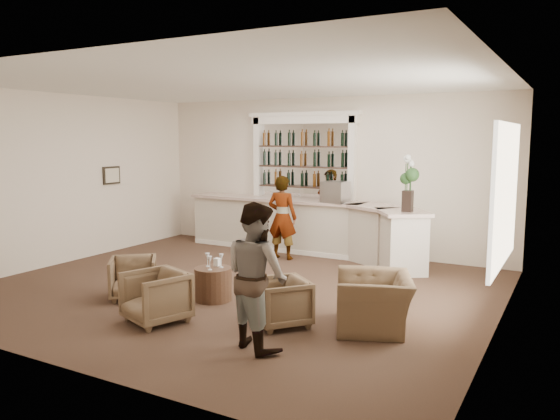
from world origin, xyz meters
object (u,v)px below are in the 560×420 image
(guest, at_px, (257,275))
(armchair_left, at_px, (133,278))
(bar_counter, at_px, (308,227))
(flower_vase, at_px, (408,180))
(armchair_center, at_px, (156,297))
(armchair_right, at_px, (281,302))
(cocktail_table, at_px, (213,284))
(armchair_far, at_px, (374,302))
(sommelier, at_px, (282,217))
(espresso_machine, at_px, (335,192))

(guest, relative_size, armchair_left, 2.46)
(bar_counter, height_order, guest, guest)
(flower_vase, bearing_deg, armchair_left, -133.00)
(bar_counter, distance_m, armchair_center, 4.89)
(armchair_left, relative_size, armchair_right, 1.01)
(cocktail_table, bearing_deg, bar_counter, 93.30)
(cocktail_table, distance_m, armchair_left, 1.25)
(armchair_center, relative_size, flower_vase, 0.76)
(armchair_right, xyz_separation_m, armchair_far, (1.10, 0.50, 0.04))
(bar_counter, bearing_deg, armchair_left, -102.47)
(armchair_center, xyz_separation_m, armchair_right, (1.53, 0.69, -0.03))
(armchair_far, distance_m, flower_vase, 3.31)
(sommelier, distance_m, armchair_right, 4.01)
(armchair_right, height_order, espresso_machine, espresso_machine)
(armchair_right, bearing_deg, armchair_left, -139.56)
(armchair_far, bearing_deg, armchair_center, -87.91)
(armchair_right, bearing_deg, cocktail_table, -158.59)
(armchair_center, bearing_deg, sommelier, 114.97)
(cocktail_table, relative_size, sommelier, 0.33)
(armchair_right, distance_m, flower_vase, 3.81)
(cocktail_table, bearing_deg, armchair_left, -156.27)
(sommelier, distance_m, armchair_center, 4.24)
(guest, distance_m, armchair_far, 1.69)
(bar_counter, distance_m, armchair_left, 4.31)
(guest, xyz_separation_m, armchair_far, (1.00, 1.27, -0.51))
(sommelier, height_order, espresso_machine, sommelier)
(bar_counter, relative_size, armchair_left, 8.16)
(bar_counter, height_order, cocktail_table, bar_counter)
(armchair_right, relative_size, espresso_machine, 1.41)
(armchair_right, xyz_separation_m, flower_vase, (0.66, 3.48, 1.39))
(bar_counter, relative_size, espresso_machine, 11.66)
(espresso_machine, distance_m, flower_vase, 1.83)
(sommelier, height_order, armchair_far, sommelier)
(guest, height_order, armchair_left, guest)
(armchair_left, height_order, espresso_machine, espresso_machine)
(armchair_center, bearing_deg, armchair_right, 44.39)
(flower_vase, bearing_deg, armchair_center, -117.67)
(guest, xyz_separation_m, armchair_right, (-0.10, 0.77, -0.55))
(cocktail_table, height_order, armchair_right, armchair_right)
(armchair_left, bearing_deg, armchair_right, -39.77)
(espresso_machine, relative_size, flower_vase, 0.49)
(guest, relative_size, espresso_machine, 3.52)
(bar_counter, relative_size, guest, 3.31)
(armchair_far, distance_m, espresso_machine, 4.32)
(guest, relative_size, armchair_right, 2.49)
(bar_counter, relative_size, armchair_right, 8.26)
(bar_counter, height_order, armchair_center, bar_counter)
(cocktail_table, height_order, sommelier, sommelier)
(bar_counter, xyz_separation_m, armchair_left, (-0.93, -4.20, -0.25))
(flower_vase, bearing_deg, armchair_right, -100.79)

